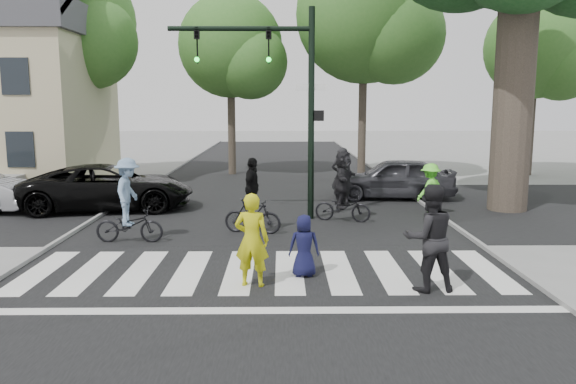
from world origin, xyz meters
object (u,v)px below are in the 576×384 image
car_suv (109,187)px  car_grey (393,178)px  cyclist_left (129,206)px  traffic_signal (281,83)px  pedestrian_woman (252,240)px  cyclist_right (343,190)px  cyclist_mid (252,203)px  pedestrian_adult (429,238)px  pedestrian_child (304,246)px

car_suv → car_grey: car_grey is taller
car_suv → cyclist_left: bearing=-165.6°
traffic_signal → car_suv: bearing=164.9°
pedestrian_woman → traffic_signal: bearing=-85.5°
pedestrian_woman → cyclist_right: cyclist_right is taller
cyclist_mid → car_grey: bearing=48.6°
pedestrian_adult → car_suv: (-8.10, 7.88, -0.24)m
cyclist_left → pedestrian_woman: bearing=-46.8°
traffic_signal → cyclist_left: (-3.70, -2.77, -3.01)m
car_grey → car_suv: bearing=-72.4°
cyclist_right → pedestrian_adult: bearing=-81.7°
traffic_signal → car_grey: 6.14m
pedestrian_woman → cyclist_mid: (-0.21, 4.27, -0.06)m
pedestrian_child → car_grey: size_ratio=0.29×
cyclist_left → car_suv: cyclist_left is taller
traffic_signal → pedestrian_child: size_ratio=4.89×
cyclist_right → car_grey: bearing=60.3°
car_grey → traffic_signal: bearing=-43.0°
traffic_signal → cyclist_right: bearing=-12.4°
cyclist_right → car_suv: cyclist_right is taller
traffic_signal → cyclist_mid: traffic_signal is taller
traffic_signal → pedestrian_adult: (2.63, -6.40, -2.93)m
pedestrian_child → cyclist_mid: (-1.19, 3.69, 0.20)m
pedestrian_child → car_grey: 9.68m
pedestrian_adult → cyclist_left: cyclist_left is taller
car_suv → pedestrian_adult: bearing=-142.5°
cyclist_mid → car_suv: (-4.71, 3.33, -0.08)m
pedestrian_woman → cyclist_left: size_ratio=0.85×
pedestrian_adult → cyclist_mid: 5.68m
pedestrian_adult → traffic_signal: bearing=-73.5°
pedestrian_woman → car_suv: size_ratio=0.33×
pedestrian_woman → car_suv: (-4.92, 7.59, -0.15)m
cyclist_mid → car_grey: cyclist_mid is taller
cyclist_left → pedestrian_child: bearing=-33.9°
pedestrian_adult → cyclist_left: (-6.32, 3.63, -0.08)m
pedestrian_adult → cyclist_right: size_ratio=0.96×
pedestrian_woman → car_grey: (4.50, 9.60, -0.14)m
pedestrian_woman → cyclist_right: bearing=-102.2°
pedestrian_child → cyclist_left: cyclist_left is taller
traffic_signal → car_suv: traffic_signal is taller
cyclist_right → car_grey: 4.45m
traffic_signal → car_suv: (-5.47, 1.48, -3.17)m
pedestrian_child → car_suv: car_suv is taller
pedestrian_woman → car_suv: bearing=-47.4°
cyclist_mid → car_grey: 7.11m
cyclist_left → cyclist_right: cyclist_left is taller
cyclist_mid → pedestrian_adult: bearing=-53.4°
car_grey → cyclist_right: bearing=-24.1°
pedestrian_adult → pedestrian_child: bearing=-27.2°
car_grey → pedestrian_child: bearing=-15.7°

